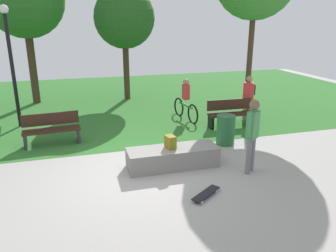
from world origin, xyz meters
TOP-DOWN VIEW (x-y plane):
  - ground_plane at (0.00, 0.00)m, footprint 28.00×28.00m
  - grass_lawn at (0.00, 7.72)m, footprint 26.60×12.55m
  - concrete_ledge at (1.05, 0.10)m, footprint 2.25×0.74m
  - backpack_on_ledge at (0.99, 0.12)m, footprint 0.26×0.32m
  - skater_performing_trick at (2.74, -0.70)m, footprint 0.38×0.35m
  - skateboard_by_ledge at (1.30, -1.48)m, footprint 0.77×0.62m
  - park_bench_by_oak at (3.89, 2.69)m, footprint 1.61×0.51m
  - park_bench_near_path at (-1.90, 2.57)m, footprint 1.63×0.60m
  - tree_slender_maple at (1.15, 7.71)m, footprint 2.61×2.61m
  - lamp_post at (-3.05, 4.66)m, footprint 0.28×0.28m
  - trash_bin at (2.99, 1.17)m, footprint 0.53×0.53m
  - pedestrian_with_backpack at (4.76, 3.10)m, footprint 0.44×0.42m
  - cyclist_on_bicycle at (2.68, 3.89)m, footprint 0.34×1.81m

SIDE VIEW (x-z plane):
  - ground_plane at x=0.00m, z-range 0.00..0.00m
  - grass_lawn at x=0.00m, z-range 0.00..0.01m
  - skateboard_by_ledge at x=1.30m, z-range 0.02..0.10m
  - concrete_ledge at x=1.05m, z-range 0.00..0.49m
  - trash_bin at x=2.99m, z-range 0.00..0.87m
  - park_bench_by_oak at x=3.89m, z-range 0.03..0.94m
  - park_bench_near_path at x=-1.90m, z-range 0.03..0.94m
  - cyclist_on_bicycle at x=2.68m, z-range -0.13..1.39m
  - backpack_on_ledge at x=0.99m, z-range 0.49..0.81m
  - pedestrian_with_backpack at x=4.76m, z-range 0.16..1.80m
  - skater_performing_trick at x=2.74m, z-range 0.16..1.94m
  - lamp_post at x=-3.05m, z-range 0.44..4.39m
  - tree_slender_maple at x=1.15m, z-range 1.11..5.98m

